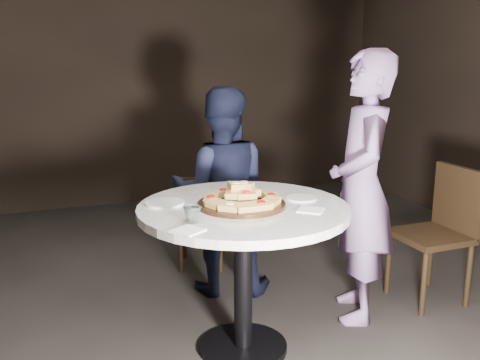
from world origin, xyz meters
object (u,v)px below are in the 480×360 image
at_px(focaccia_pile, 241,196).
at_px(water_glass, 192,214).
at_px(diner_teal, 362,188).
at_px(chair_right, 442,224).
at_px(diner_navy, 221,192).
at_px(table, 243,233).
at_px(chair_far, 201,215).
at_px(serving_board, 241,204).

bearing_deg(focaccia_pile, water_glass, -150.50).
height_order(focaccia_pile, diner_teal, diner_teal).
xyz_separation_m(chair_right, diner_navy, (-1.36, 0.67, 0.19)).
bearing_deg(table, focaccia_pile, -148.00).
height_order(chair_far, diner_navy, diner_navy).
bearing_deg(diner_navy, table, 98.47).
bearing_deg(table, diner_teal, 10.11).
height_order(diner_navy, diner_teal, diner_teal).
bearing_deg(diner_navy, chair_far, -67.22).
relative_size(chair_far, chair_right, 0.83).
relative_size(diner_navy, diner_teal, 0.86).
distance_m(water_glass, chair_far, 1.57).
relative_size(focaccia_pile, chair_right, 0.46).
relative_size(serving_board, diner_teal, 0.28).
bearing_deg(chair_far, diner_navy, 113.64).
xyz_separation_m(water_glass, chair_right, (1.85, 0.35, -0.37)).
bearing_deg(table, chair_far, 84.16).
height_order(focaccia_pile, water_glass, focaccia_pile).
distance_m(water_glass, diner_teal, 1.24).
relative_size(water_glass, diner_navy, 0.06).
distance_m(serving_board, focaccia_pile, 0.04).
bearing_deg(diner_navy, focaccia_pile, 97.55).
bearing_deg(diner_teal, chair_right, 113.92).
distance_m(chair_far, diner_teal, 1.37).
bearing_deg(table, water_glass, -150.38).
bearing_deg(diner_teal, serving_board, -55.41).
height_order(serving_board, diner_teal, diner_teal).
relative_size(chair_right, diner_navy, 0.64).
height_order(table, chair_right, chair_right).
height_order(serving_board, water_glass, water_glass).
distance_m(serving_board, water_glass, 0.37).
xyz_separation_m(table, diner_teal, (0.85, 0.15, 0.15)).
distance_m(diner_navy, diner_teal, 0.98).
relative_size(table, diner_teal, 0.89).
distance_m(water_glass, chair_right, 1.92).
xyz_separation_m(serving_board, diner_teal, (0.87, 0.16, -0.02)).
height_order(table, diner_navy, diner_navy).
bearing_deg(table, serving_board, -140.65).
height_order(serving_board, chair_right, chair_right).
xyz_separation_m(table, diner_navy, (0.15, 0.83, 0.02)).
bearing_deg(chair_right, chair_far, -128.61).
xyz_separation_m(water_glass, diner_teal, (1.19, 0.35, -0.05)).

